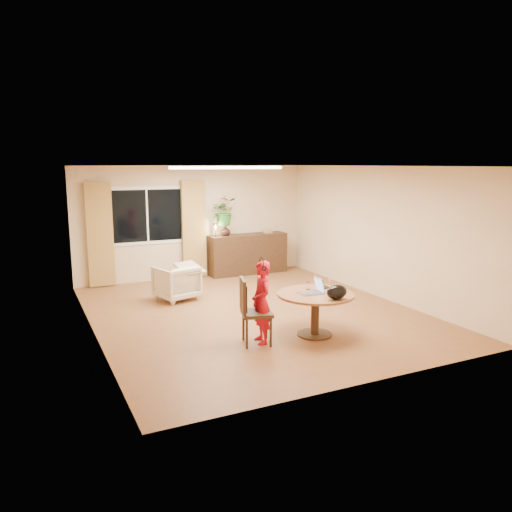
{
  "coord_description": "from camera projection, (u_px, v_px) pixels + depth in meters",
  "views": [
    {
      "loc": [
        -3.68,
        -7.82,
        2.65
      ],
      "look_at": [
        -0.05,
        -0.2,
        1.07
      ],
      "focal_mm": 35.0,
      "sensor_mm": 36.0,
      "label": 1
    }
  ],
  "objects": [
    {
      "name": "throw",
      "position": [
        190.0,
        264.0,
        9.82
      ],
      "size": [
        0.57,
        0.65,
        0.03
      ],
      "primitive_type": null,
      "rotation": [
        0.0,
        0.0,
        0.25
      ],
      "color": "beige",
      "rests_on": "armchair"
    },
    {
      "name": "sideboard",
      "position": [
        248.0,
        254.0,
        12.1
      ],
      "size": [
        1.93,
        0.47,
        0.96
      ],
      "primitive_type": "cube",
      "color": "black",
      "rests_on": "floor"
    },
    {
      "name": "dining_chair",
      "position": [
        257.0,
        311.0,
        7.35
      ],
      "size": [
        0.58,
        0.55,
        1.0
      ],
      "primitive_type": null,
      "rotation": [
        0.0,
        0.0,
        -0.28
      ],
      "color": "black",
      "rests_on": "floor"
    },
    {
      "name": "desk_lamp",
      "position": [
        215.0,
        230.0,
        11.58
      ],
      "size": [
        0.14,
        0.14,
        0.33
      ],
      "primitive_type": null,
      "rotation": [
        0.0,
        0.0,
        0.02
      ],
      "color": "black",
      "rests_on": "sideboard"
    },
    {
      "name": "laptop",
      "position": [
        310.0,
        286.0,
        7.64
      ],
      "size": [
        0.38,
        0.26,
        0.25
      ],
      "primitive_type": null,
      "rotation": [
        0.0,
        0.0,
        -0.02
      ],
      "color": "#B7B7BC",
      "rests_on": "dining_table"
    },
    {
      "name": "wall_left",
      "position": [
        90.0,
        253.0,
        7.58
      ],
      "size": [
        0.0,
        6.5,
        6.5
      ],
      "primitive_type": "plane",
      "rotation": [
        1.57,
        0.0,
        1.57
      ],
      "color": "tan",
      "rests_on": "floor"
    },
    {
      "name": "wall_back",
      "position": [
        194.0,
        222.0,
        11.63
      ],
      "size": [
        5.5,
        0.0,
        5.5
      ],
      "primitive_type": "plane",
      "rotation": [
        1.57,
        0.0,
        0.0
      ],
      "color": "tan",
      "rests_on": "floor"
    },
    {
      "name": "floor",
      "position": [
        254.0,
        313.0,
        8.98
      ],
      "size": [
        6.5,
        6.5,
        0.0
      ],
      "primitive_type": "plane",
      "color": "brown",
      "rests_on": "ground"
    },
    {
      "name": "ceiling",
      "position": [
        253.0,
        166.0,
        8.51
      ],
      "size": [
        6.5,
        6.5,
        0.0
      ],
      "primitive_type": "plane",
      "rotation": [
        3.14,
        0.0,
        0.0
      ],
      "color": "white",
      "rests_on": "wall_back"
    },
    {
      "name": "tumbler",
      "position": [
        308.0,
        286.0,
        7.92
      ],
      "size": [
        0.09,
        0.09,
        0.11
      ],
      "primitive_type": null,
      "rotation": [
        0.0,
        0.0,
        -0.21
      ],
      "color": "white",
      "rests_on": "dining_table"
    },
    {
      "name": "armchair",
      "position": [
        176.0,
        282.0,
        9.81
      ],
      "size": [
        0.91,
        0.92,
        0.68
      ],
      "primitive_type": "imported",
      "rotation": [
        0.0,
        0.0,
        3.42
      ],
      "color": "#BFB898",
      "rests_on": "floor"
    },
    {
      "name": "ceiling_panel",
      "position": [
        227.0,
        168.0,
        9.58
      ],
      "size": [
        2.2,
        0.35,
        0.05
      ],
      "primitive_type": "cube",
      "color": "white",
      "rests_on": "ceiling"
    },
    {
      "name": "wine_glass",
      "position": [
        330.0,
        282.0,
        8.01
      ],
      "size": [
        0.08,
        0.08,
        0.19
      ],
      "primitive_type": null,
      "rotation": [
        0.0,
        0.0,
        0.17
      ],
      "color": "white",
      "rests_on": "dining_table"
    },
    {
      "name": "handbag",
      "position": [
        337.0,
        292.0,
        7.32
      ],
      "size": [
        0.38,
        0.29,
        0.22
      ],
      "primitive_type": null,
      "rotation": [
        0.0,
        0.0,
        0.32
      ],
      "color": "black",
      "rests_on": "dining_table"
    },
    {
      "name": "dining_table",
      "position": [
        315.0,
        302.0,
        7.71
      ],
      "size": [
        1.19,
        1.19,
        0.68
      ],
      "color": "brown",
      "rests_on": "floor"
    },
    {
      "name": "window",
      "position": [
        147.0,
        216.0,
        11.11
      ],
      "size": [
        1.7,
        0.03,
        1.3
      ],
      "color": "white",
      "rests_on": "wall_back"
    },
    {
      "name": "wall_right",
      "position": [
        379.0,
        232.0,
        9.91
      ],
      "size": [
        0.0,
        6.5,
        6.5
      ],
      "primitive_type": "plane",
      "rotation": [
        1.57,
        0.0,
        -1.57
      ],
      "color": "tan",
      "rests_on": "floor"
    },
    {
      "name": "bouquet",
      "position": [
        225.0,
        211.0,
        11.66
      ],
      "size": [
        0.73,
        0.68,
        0.66
      ],
      "primitive_type": "imported",
      "rotation": [
        0.0,
        0.0,
        -0.33
      ],
      "color": "#2C6927",
      "rests_on": "vase"
    },
    {
      "name": "child",
      "position": [
        261.0,
        302.0,
        7.38
      ],
      "size": [
        0.48,
        0.35,
        1.24
      ],
      "primitive_type": "imported",
      "rotation": [
        0.0,
        0.0,
        -1.68
      ],
      "color": "red",
      "rests_on": "floor"
    },
    {
      "name": "book_stack",
      "position": [
        268.0,
        231.0,
        12.23
      ],
      "size": [
        0.23,
        0.19,
        0.08
      ],
      "primitive_type": null,
      "rotation": [
        0.0,
        0.0,
        0.2
      ],
      "color": "#906749",
      "rests_on": "sideboard"
    },
    {
      "name": "curtain_left",
      "position": [
        100.0,
        235.0,
        10.66
      ],
      "size": [
        0.55,
        0.08,
        2.25
      ],
      "primitive_type": "cube",
      "color": "olive",
      "rests_on": "wall_back"
    },
    {
      "name": "pot_lid",
      "position": [
        322.0,
        287.0,
        8.03
      ],
      "size": [
        0.24,
        0.24,
        0.03
      ],
      "primitive_type": null,
      "rotation": [
        0.0,
        0.0,
        0.23
      ],
      "color": "white",
      "rests_on": "dining_table"
    },
    {
      "name": "curtain_right",
      "position": [
        194.0,
        229.0,
        11.55
      ],
      "size": [
        0.55,
        0.08,
        2.25
      ],
      "primitive_type": "cube",
      "color": "olive",
      "rests_on": "wall_back"
    },
    {
      "name": "vase",
      "position": [
        225.0,
        231.0,
        11.75
      ],
      "size": [
        0.26,
        0.26,
        0.25
      ],
      "primitive_type": "imported",
      "rotation": [
        0.0,
        0.0,
        -0.11
      ],
      "color": "black",
      "rests_on": "sideboard"
    }
  ]
}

